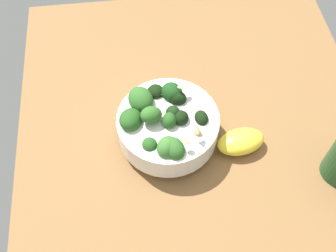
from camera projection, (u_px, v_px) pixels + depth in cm
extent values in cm
cube|color=brown|center=(193.00, 115.00, 77.66)|extent=(63.69, 63.69, 3.19)
cylinder|color=white|center=(168.00, 136.00, 72.29)|extent=(9.37, 9.37, 1.58)
cylinder|color=white|center=(168.00, 126.00, 69.64)|extent=(17.03, 17.03, 4.73)
cylinder|color=silver|center=(168.00, 120.00, 68.00)|extent=(14.86, 14.86, 0.80)
cylinder|color=#3C7A32|center=(172.00, 98.00, 71.11)|extent=(1.49, 1.60, 1.38)
ellipsoid|color=#194216|center=(172.00, 92.00, 69.77)|extent=(5.70, 5.64, 4.35)
cylinder|color=#2F662B|center=(141.00, 106.00, 70.36)|extent=(2.17, 2.06, 1.41)
ellipsoid|color=#2D6023|center=(141.00, 100.00, 68.85)|extent=(6.73, 6.17, 5.46)
cylinder|color=#4A8F3C|center=(152.00, 121.00, 67.41)|extent=(1.54, 1.71, 1.70)
ellipsoid|color=#2D6023|center=(151.00, 115.00, 66.03)|extent=(4.07, 4.81, 4.33)
cylinder|color=#4A8F3C|center=(174.00, 154.00, 65.41)|extent=(1.78, 1.90, 1.48)
ellipsoid|color=#2D6023|center=(174.00, 149.00, 64.02)|extent=(5.65, 5.20, 4.78)
cylinder|color=#589D47|center=(177.00, 103.00, 70.63)|extent=(1.31, 1.20, 1.04)
ellipsoid|color=black|center=(177.00, 98.00, 69.56)|extent=(4.10, 4.51, 3.98)
cylinder|color=#2F662B|center=(168.00, 153.00, 65.71)|extent=(1.64, 1.46, 1.69)
ellipsoid|color=#386B2B|center=(168.00, 148.00, 64.25)|extent=(6.06, 4.91, 5.40)
cylinder|color=#4A8F3C|center=(132.00, 126.00, 68.45)|extent=(1.96, 2.09, 1.52)
ellipsoid|color=#23511C|center=(131.00, 120.00, 66.90)|extent=(6.20, 6.01, 5.25)
cylinder|color=#3C7A32|center=(169.00, 125.00, 67.66)|extent=(1.43, 1.54, 1.47)
ellipsoid|color=#23511C|center=(169.00, 120.00, 66.49)|extent=(3.48, 3.01, 3.23)
cylinder|color=#589D47|center=(180.00, 123.00, 68.24)|extent=(1.32, 1.14, 1.40)
ellipsoid|color=black|center=(181.00, 118.00, 67.08)|extent=(3.90, 4.28, 3.60)
cylinder|color=#3C7A32|center=(173.00, 117.00, 68.30)|extent=(1.17, 1.23, 1.07)
ellipsoid|color=black|center=(173.00, 113.00, 67.31)|extent=(3.43, 3.52, 3.07)
cylinder|color=#2F662B|center=(200.00, 122.00, 68.40)|extent=(1.11, 1.18, 1.08)
ellipsoid|color=black|center=(200.00, 118.00, 67.37)|extent=(3.05, 3.16, 2.84)
cylinder|color=#589D47|center=(156.00, 98.00, 71.47)|extent=(1.17, 1.04, 1.27)
ellipsoid|color=black|center=(155.00, 93.00, 70.34)|extent=(4.13, 4.21, 3.34)
cylinder|color=#3C7A32|center=(150.00, 149.00, 66.00)|extent=(1.29, 1.24, 1.18)
ellipsoid|color=#23511C|center=(150.00, 145.00, 64.94)|extent=(3.70, 3.92, 3.09)
ellipsoid|color=#DBBC84|center=(198.00, 133.00, 64.05)|extent=(1.53, 2.07, 1.50)
ellipsoid|color=#DBBC84|center=(182.00, 86.00, 68.23)|extent=(1.62, 2.07, 0.85)
ellipsoid|color=#DBBC84|center=(185.00, 141.00, 62.73)|extent=(1.66, 1.98, 1.15)
ellipsoid|color=#DBBC84|center=(168.00, 119.00, 66.57)|extent=(1.92, 1.92, 1.23)
ellipsoid|color=#DBBC84|center=(197.00, 130.00, 63.47)|extent=(1.99, 1.20, 1.36)
ellipsoid|color=#DBBC84|center=(164.00, 93.00, 69.95)|extent=(1.51, 1.99, 0.91)
ellipsoid|color=#DBBC84|center=(184.00, 119.00, 66.91)|extent=(2.07, 1.68, 0.75)
ellipsoid|color=yellow|center=(241.00, 142.00, 70.47)|extent=(6.18, 8.97, 3.62)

